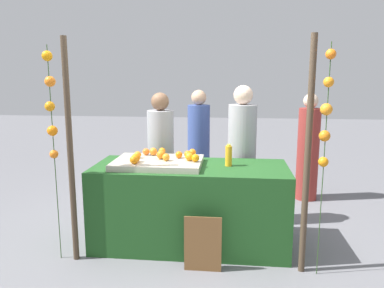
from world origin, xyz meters
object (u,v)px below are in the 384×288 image
chalkboard_sign (203,244)px  juice_bottle (229,156)px  orange_1 (161,155)px  vendor_left (161,162)px  stall_counter (190,205)px  orange_0 (179,155)px  vendor_right (242,161)px

chalkboard_sign → juice_bottle: bearing=69.6°
orange_1 → juice_bottle: bearing=1.5°
chalkboard_sign → vendor_left: (-0.60, 1.18, 0.48)m
juice_bottle → chalkboard_sign: 0.94m
juice_bottle → vendor_left: 1.04m
stall_counter → chalkboard_sign: 0.60m
stall_counter → chalkboard_sign: size_ratio=3.72×
orange_0 → orange_1: size_ratio=0.82×
orange_0 → vendor_right: size_ratio=0.04×
vendor_left → vendor_right: (0.97, 0.02, 0.04)m
orange_0 → juice_bottle: 0.52m
stall_counter → juice_bottle: size_ratio=8.82×
orange_0 → orange_1: (-0.18, -0.06, 0.01)m
orange_0 → vendor_right: vendor_right is taller
orange_0 → vendor_left: 0.67m
orange_0 → chalkboard_sign: bearing=-63.9°
chalkboard_sign → vendor_right: (0.37, 1.20, 0.52)m
juice_bottle → vendor_left: vendor_left is taller
juice_bottle → vendor_left: (-0.82, 0.60, -0.23)m
chalkboard_sign → vendor_left: 1.41m
orange_0 → orange_1: 0.19m
chalkboard_sign → vendor_left: bearing=117.1°
stall_counter → chalkboard_sign: (0.17, -0.54, -0.17)m
chalkboard_sign → vendor_left: size_ratio=0.34×
juice_bottle → vendor_left: bearing=143.8°
vendor_left → stall_counter: bearing=-55.9°
stall_counter → vendor_left: 0.83m
orange_1 → vendor_left: size_ratio=0.06×
vendor_left → juice_bottle: bearing=-36.2°
orange_1 → stall_counter: bearing=-3.3°
stall_counter → orange_0: orange_0 is taller
orange_1 → juice_bottle: (0.70, 0.02, 0.00)m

